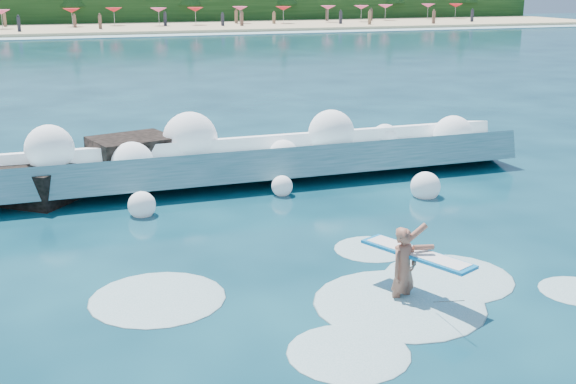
{
  "coord_description": "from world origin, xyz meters",
  "views": [
    {
      "loc": [
        -3.32,
        -11.82,
        5.46
      ],
      "look_at": [
        1.5,
        2.0,
        1.2
      ],
      "focal_mm": 45.0,
      "sensor_mm": 36.0,
      "label": 1
    }
  ],
  "objects": [
    {
      "name": "beachgoers",
      "position": [
        8.19,
        75.84,
        1.11
      ],
      "size": [
        103.0,
        13.93,
        1.94
      ],
      "color": "#3F332D",
      "rests_on": "ground"
    },
    {
      "name": "treeline",
      "position": [
        0.0,
        88.0,
        2.5
      ],
      "size": [
        140.0,
        4.0,
        5.0
      ],
      "primitive_type": "cube",
      "color": "black",
      "rests_on": "ground"
    },
    {
      "name": "wet_band",
      "position": [
        0.0,
        67.0,
        0.04
      ],
      "size": [
        140.0,
        5.0,
        0.08
      ],
      "primitive_type": "cube",
      "color": "silver",
      "rests_on": "ground"
    },
    {
      "name": "beach_umbrellas",
      "position": [
        0.13,
        80.08,
        2.25
      ],
      "size": [
        111.4,
        6.42,
        0.5
      ],
      "color": "#EB457F",
      "rests_on": "ground"
    },
    {
      "name": "wave_spray",
      "position": [
        1.83,
        7.5,
        0.99
      ],
      "size": [
        14.82,
        5.18,
        2.04
      ],
      "color": "white",
      "rests_on": "ground"
    },
    {
      "name": "surf_foam",
      "position": [
        1.88,
        -0.94,
        0.0
      ],
      "size": [
        9.29,
        5.73,
        0.15
      ],
      "color": "silver",
      "rests_on": "ground"
    },
    {
      "name": "rock_cluster",
      "position": [
        -4.01,
        8.0,
        0.48
      ],
      "size": [
        8.36,
        3.51,
        1.5
      ],
      "color": "black",
      "rests_on": "ground"
    },
    {
      "name": "ground",
      "position": [
        0.0,
        0.0,
        0.0
      ],
      "size": [
        200.0,
        200.0,
        0.0
      ],
      "primitive_type": "plane",
      "color": "#072838",
      "rests_on": "ground"
    },
    {
      "name": "beach",
      "position": [
        0.0,
        78.0,
        0.2
      ],
      "size": [
        140.0,
        20.0,
        0.4
      ],
      "primitive_type": "cube",
      "color": "tan",
      "rests_on": "ground"
    },
    {
      "name": "surfer_with_board",
      "position": [
        2.6,
        -1.26,
        0.6
      ],
      "size": [
        1.36,
        2.82,
        1.62
      ],
      "color": "#9D5D49",
      "rests_on": "ground"
    },
    {
      "name": "breaking_wave",
      "position": [
        1.76,
        7.56,
        0.51
      ],
      "size": [
        17.05,
        2.7,
        1.47
      ],
      "color": "teal",
      "rests_on": "ground"
    }
  ]
}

